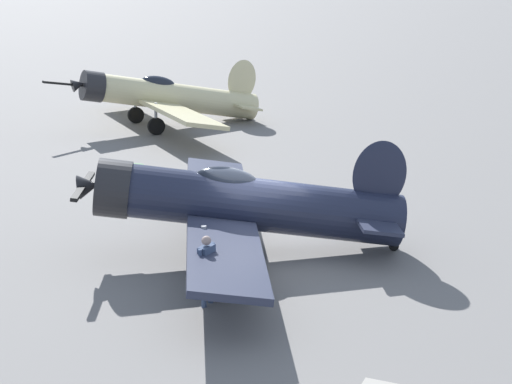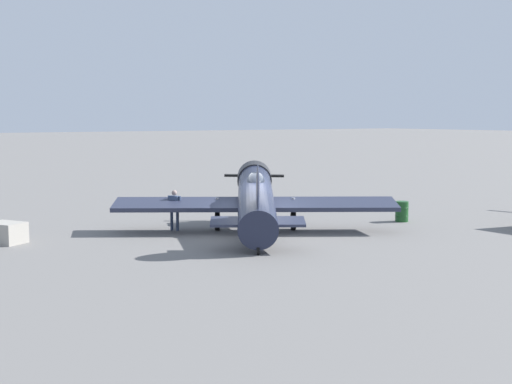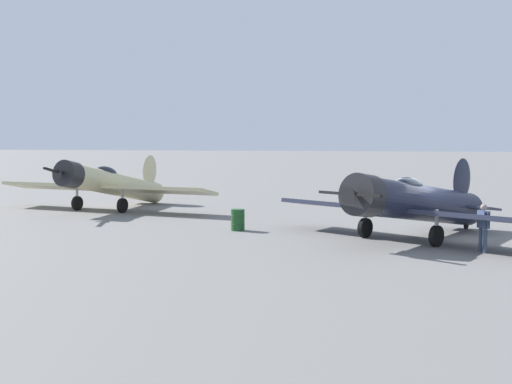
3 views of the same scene
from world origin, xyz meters
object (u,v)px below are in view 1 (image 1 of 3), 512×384
Objects in this scene: airplane_mid_apron at (165,97)px; airplane_foreground at (238,204)px; ground_crew_mechanic at (207,263)px; fuel_drum at (136,178)px.

airplane_foreground is at bearing 76.79° from airplane_mid_apron.
airplane_mid_apron is 7.83× the size of ground_crew_mechanic.
fuel_drum is at bearing 134.48° from ground_crew_mechanic.
airplane_foreground is 18.44m from airplane_mid_apron.
airplane_mid_apron is at bearing 144.48° from fuel_drum.
airplane_foreground is 11.76× the size of fuel_drum.
fuel_drum is at bearing 65.32° from airplane_mid_apron.
ground_crew_mechanic is (19.27, -10.13, -0.43)m from airplane_mid_apron.
airplane_foreground is 6.39× the size of ground_crew_mechanic.
airplane_foreground is at bearing -6.54° from fuel_drum.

